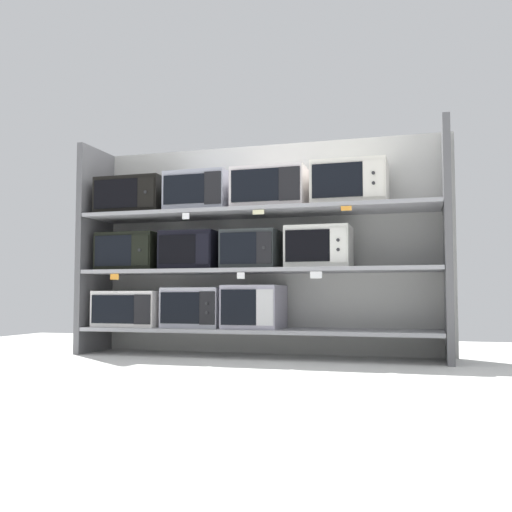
# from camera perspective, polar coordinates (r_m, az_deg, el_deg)

# --- Properties ---
(ground) EXTENTS (6.76, 6.00, 0.02)m
(ground) POSITION_cam_1_polar(r_m,az_deg,el_deg) (3.61, -4.54, -11.41)
(ground) COLOR silver
(back_panel) EXTENTS (2.96, 0.04, 1.70)m
(back_panel) POSITION_cam_1_polar(r_m,az_deg,el_deg) (4.81, 0.91, 0.75)
(back_panel) COLOR #B2B2AD
(back_panel) RESTS_ON ground
(upright_left) EXTENTS (0.05, 0.51, 1.70)m
(upright_left) POSITION_cam_1_polar(r_m,az_deg,el_deg) (5.12, -15.31, 0.60)
(upright_left) COLOR #5B5B5E
(upright_left) RESTS_ON ground
(upright_right) EXTENTS (0.05, 0.51, 1.70)m
(upright_right) POSITION_cam_1_polar(r_m,az_deg,el_deg) (4.37, 18.05, 1.39)
(upright_right) COLOR #5B5B5E
(upright_right) RESTS_ON ground
(shelf_0) EXTENTS (2.76, 0.51, 0.03)m
(shelf_0) POSITION_cam_1_polar(r_m,az_deg,el_deg) (4.54, -0.00, -7.20)
(shelf_0) COLOR #99999E
(shelf_0) RESTS_ON ground
(microwave_0) EXTENTS (0.54, 0.42, 0.29)m
(microwave_0) POSITION_cam_1_polar(r_m,az_deg,el_deg) (4.93, -11.85, -5.01)
(microwave_0) COLOR silver
(microwave_0) RESTS_ON shelf_0
(microwave_1) EXTENTS (0.47, 0.35, 0.31)m
(microwave_1) POSITION_cam_1_polar(r_m,az_deg,el_deg) (4.69, -5.93, -4.97)
(microwave_1) COLOR #B5B6C4
(microwave_1) RESTS_ON shelf_0
(microwave_2) EXTENTS (0.43, 0.42, 0.33)m
(microwave_2) POSITION_cam_1_polar(r_m,az_deg,el_deg) (4.53, -0.18, -4.93)
(microwave_2) COLOR #A19DAF
(microwave_2) RESTS_ON shelf_0
(shelf_1) EXTENTS (2.76, 0.51, 0.03)m
(shelf_1) POSITION_cam_1_polar(r_m,az_deg,el_deg) (4.53, -0.00, -1.45)
(shelf_1) COLOR #99999E
(microwave_3) EXTENTS (0.50, 0.36, 0.30)m
(microwave_3) POSITION_cam_1_polar(r_m,az_deg,el_deg) (4.95, -11.97, 0.38)
(microwave_3) COLOR black
(microwave_3) RESTS_ON shelf_1
(microwave_4) EXTENTS (0.44, 0.38, 0.30)m
(microwave_4) POSITION_cam_1_polar(r_m,az_deg,el_deg) (4.71, -6.16, 0.50)
(microwave_4) COLOR black
(microwave_4) RESTS_ON shelf_1
(microwave_5) EXTENTS (0.42, 0.42, 0.29)m
(microwave_5) POSITION_cam_1_polar(r_m,az_deg,el_deg) (4.55, -0.32, 0.58)
(microwave_5) COLOR #2D3233
(microwave_5) RESTS_ON shelf_1
(microwave_6) EXTENTS (0.48, 0.35, 0.31)m
(microwave_6) POSITION_cam_1_polar(r_m,az_deg,el_deg) (4.43, 6.12, 0.84)
(microwave_6) COLOR white
(microwave_6) RESTS_ON shelf_1
(price_tag_0) EXTENTS (0.07, 0.00, 0.05)m
(price_tag_0) POSITION_cam_1_polar(r_m,az_deg,el_deg) (4.72, -13.52, -1.96)
(price_tag_0) COLOR orange
(price_tag_1) EXTENTS (0.06, 0.00, 0.05)m
(price_tag_1) POSITION_cam_1_polar(r_m,az_deg,el_deg) (4.30, -1.48, -1.90)
(price_tag_1) COLOR white
(price_tag_2) EXTENTS (0.08, 0.00, 0.05)m
(price_tag_2) POSITION_cam_1_polar(r_m,az_deg,el_deg) (4.16, 5.82, -1.83)
(price_tag_2) COLOR white
(shelf_2) EXTENTS (2.76, 0.51, 0.03)m
(shelf_2) POSITION_cam_1_polar(r_m,az_deg,el_deg) (4.58, -0.00, 4.25)
(shelf_2) COLOR #99999E
(microwave_7) EXTENTS (0.56, 0.42, 0.30)m
(microwave_7) POSITION_cam_1_polar(r_m,az_deg,el_deg) (4.98, -11.60, 5.57)
(microwave_7) COLOR black
(microwave_7) RESTS_ON shelf_2
(microwave_8) EXTENTS (0.50, 0.42, 0.31)m
(microwave_8) POSITION_cam_1_polar(r_m,az_deg,el_deg) (4.74, -5.32, 6.06)
(microwave_8) COLOR #999CAA
(microwave_8) RESTS_ON shelf_2
(microwave_9) EXTENTS (0.56, 0.43, 0.31)m
(microwave_9) POSITION_cam_1_polar(r_m,az_deg,el_deg) (4.56, 1.51, 6.43)
(microwave_9) COLOR silver
(microwave_9) RESTS_ON shelf_2
(microwave_10) EXTENTS (0.55, 0.40, 0.33)m
(microwave_10) POSITION_cam_1_polar(r_m,az_deg,el_deg) (4.45, 9.09, 6.84)
(microwave_10) COLOR silver
(microwave_10) RESTS_ON shelf_2
(price_tag_3) EXTENTS (0.06, 0.00, 0.05)m
(price_tag_3) POSITION_cam_1_polar(r_m,az_deg,el_deg) (4.49, -6.80, 3.86)
(price_tag_3) COLOR white
(price_tag_4) EXTENTS (0.09, 0.00, 0.03)m
(price_tag_4) POSITION_cam_1_polar(r_m,az_deg,el_deg) (4.30, 0.23, 4.27)
(price_tag_4) COLOR beige
(price_tag_5) EXTENTS (0.07, 0.00, 0.03)m
(price_tag_5) POSITION_cam_1_polar(r_m,az_deg,el_deg) (4.17, 8.72, 4.58)
(price_tag_5) COLOR orange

